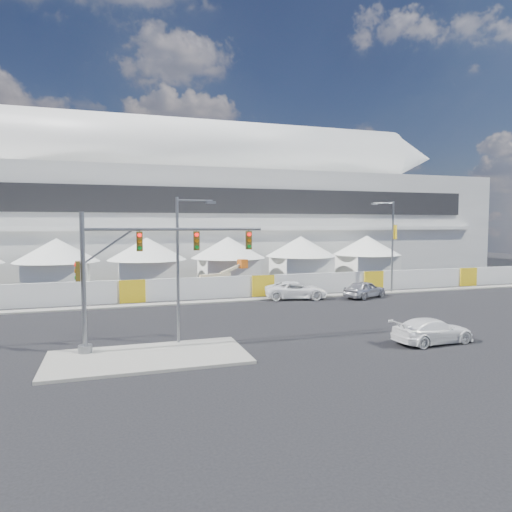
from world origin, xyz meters
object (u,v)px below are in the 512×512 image
object	(u,v)px
sedan_silver	(365,289)
pickup_curb	(296,290)
pickup_near	(433,331)
traffic_mast	(126,273)
boom_lift	(212,285)
streetlight_median	(182,260)
lot_car_b	(405,278)
streetlight_curb	(391,240)
lot_car_a	(335,278)

from	to	relation	value
sedan_silver	pickup_curb	distance (m)	6.47
pickup_curb	pickup_near	distance (m)	16.86
traffic_mast	boom_lift	size ratio (longest dim) A/B	1.52
pickup_near	streetlight_median	size ratio (longest dim) A/B	0.60
traffic_mast	boom_lift	world-z (taller)	traffic_mast
pickup_near	lot_car_b	distance (m)	27.50
streetlight_median	pickup_near	bearing A→B (deg)	-16.25
pickup_near	streetlight_median	bearing A→B (deg)	70.45
sedan_silver	streetlight_curb	size ratio (longest dim) A/B	0.51
traffic_mast	pickup_near	bearing A→B (deg)	-11.42
lot_car_a	lot_car_b	bearing A→B (deg)	-107.73
streetlight_median	streetlight_curb	bearing A→B (deg)	30.45
lot_car_b	streetlight_median	world-z (taller)	streetlight_median
pickup_near	traffic_mast	bearing A→B (deg)	75.28
pickup_curb	streetlight_median	xyz separation A→B (m)	(-12.32, -12.78, 4.06)
sedan_silver	lot_car_a	world-z (taller)	sedan_silver
pickup_curb	traffic_mast	xyz separation A→B (m)	(-15.36, -13.40, 3.45)
streetlight_median	boom_lift	world-z (taller)	streetlight_median
sedan_silver	boom_lift	size ratio (longest dim) A/B	0.71
lot_car_b	traffic_mast	distance (m)	37.47
pickup_curb	lot_car_a	world-z (taller)	pickup_curb
pickup_curb	lot_car_a	distance (m)	11.63
lot_car_b	streetlight_median	bearing A→B (deg)	107.53
pickup_curb	boom_lift	bearing A→B (deg)	66.26
pickup_near	streetlight_median	xyz separation A→B (m)	(-13.78, 4.02, 4.14)
streetlight_median	streetlight_curb	distance (m)	26.24
pickup_near	traffic_mast	distance (m)	17.53
sedan_silver	pickup_curb	xyz separation A→B (m)	(-6.33, 1.34, -0.00)
sedan_silver	pickup_curb	bearing A→B (deg)	54.51
traffic_mast	streetlight_median	distance (m)	3.17
sedan_silver	traffic_mast	xyz separation A→B (m)	(-21.69, -12.05, 3.45)
streetlight_median	streetlight_curb	size ratio (longest dim) A/B	0.90
sedan_silver	pickup_near	world-z (taller)	sedan_silver
pickup_near	lot_car_a	world-z (taller)	pickup_near
lot_car_a	boom_lift	xyz separation A→B (m)	(-14.99, -3.06, 0.21)
streetlight_median	boom_lift	size ratio (longest dim) A/B	1.24
lot_car_a	pickup_curb	bearing A→B (deg)	129.97
pickup_near	traffic_mast	world-z (taller)	traffic_mast
pickup_near	streetlight_curb	xyz separation A→B (m)	(8.84, 17.32, 4.56)
lot_car_a	streetlight_median	xyz separation A→B (m)	(-20.55, -20.99, 4.20)
streetlight_median	lot_car_a	bearing A→B (deg)	45.60
lot_car_a	streetlight_curb	distance (m)	9.20
streetlight_median	boom_lift	xyz separation A→B (m)	(5.57, 17.92, -3.98)
lot_car_b	boom_lift	world-z (taller)	boom_lift
sedan_silver	streetlight_median	distance (m)	22.25
sedan_silver	streetlight_median	bearing A→B (deg)	98.01
sedan_silver	traffic_mast	world-z (taller)	traffic_mast
pickup_curb	streetlight_curb	size ratio (longest dim) A/B	0.63
traffic_mast	boom_lift	distance (m)	20.72
lot_car_a	streetlight_median	bearing A→B (deg)	130.68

